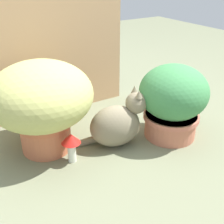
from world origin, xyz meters
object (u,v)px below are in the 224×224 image
(grass_planter, at_px, (42,100))
(cat, at_px, (118,124))
(leafy_planter, at_px, (173,100))
(mushroom_ornament_red, at_px, (71,142))

(grass_planter, height_order, cat, grass_planter)
(leafy_planter, bearing_deg, grass_planter, 158.79)
(cat, bearing_deg, grass_planter, 153.61)
(leafy_planter, relative_size, mushroom_ornament_red, 2.63)
(mushroom_ornament_red, bearing_deg, cat, 1.48)
(grass_planter, height_order, leafy_planter, grass_planter)
(grass_planter, relative_size, leafy_planter, 1.23)
(leafy_planter, xyz_separation_m, cat, (-0.29, 0.08, -0.09))
(mushroom_ornament_red, bearing_deg, leafy_planter, -7.17)
(leafy_planter, height_order, mushroom_ornament_red, leafy_planter)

